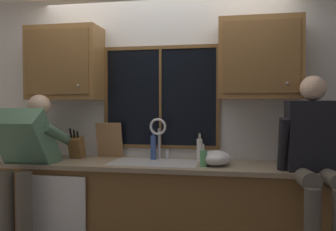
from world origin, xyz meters
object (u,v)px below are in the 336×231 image
(knife_block, at_px, (77,147))
(bottle_tall_clear, at_px, (153,147))
(cutting_board, at_px, (109,140))
(bottle_green_glass, at_px, (200,149))
(person_sitting_on_counter, at_px, (315,150))
(soap_dispenser, at_px, (203,158))
(mixing_bowl, at_px, (215,158))
(person_standing, at_px, (25,160))

(knife_block, bearing_deg, bottle_tall_clear, 4.84)
(cutting_board, bearing_deg, bottle_green_glass, -1.21)
(knife_block, xyz_separation_m, bottle_tall_clear, (0.76, 0.06, 0.02))
(person_sitting_on_counter, distance_m, soap_dispenser, 0.89)
(soap_dispenser, xyz_separation_m, bottle_green_glass, (-0.06, 0.33, 0.04))
(knife_block, xyz_separation_m, mixing_bowl, (1.37, -0.15, -0.05))
(mixing_bowl, bearing_deg, person_standing, -171.08)
(knife_block, relative_size, cutting_board, 0.90)
(cutting_board, xyz_separation_m, soap_dispenser, (0.97, -0.35, -0.10))
(soap_dispenser, bearing_deg, person_sitting_on_counter, -8.60)
(person_sitting_on_counter, distance_m, bottle_green_glass, 1.04)
(person_standing, bearing_deg, bottle_green_glass, 18.44)
(person_sitting_on_counter, distance_m, bottle_tall_clear, 1.45)
(soap_dispenser, bearing_deg, mixing_bowl, 43.39)
(knife_block, height_order, bottle_tall_clear, knife_block)
(person_sitting_on_counter, xyz_separation_m, knife_block, (-2.14, 0.37, -0.08))
(cutting_board, height_order, bottle_tall_clear, cutting_board)
(person_sitting_on_counter, height_order, mixing_bowl, person_sitting_on_counter)
(person_standing, xyz_separation_m, cutting_board, (0.59, 0.52, 0.14))
(bottle_tall_clear, bearing_deg, knife_block, -175.16)
(person_standing, bearing_deg, soap_dispenser, 6.16)
(bottle_green_glass, xyz_separation_m, bottle_tall_clear, (-0.45, -0.03, 0.01))
(person_sitting_on_counter, distance_m, mixing_bowl, 0.81)
(knife_block, distance_m, bottle_tall_clear, 0.77)
(knife_block, distance_m, mixing_bowl, 1.38)
(person_standing, distance_m, soap_dispenser, 1.57)
(person_sitting_on_counter, bearing_deg, soap_dispenser, 171.40)
(mixing_bowl, height_order, soap_dispenser, soap_dispenser)
(person_standing, distance_m, bottle_green_glass, 1.59)
(mixing_bowl, height_order, bottle_green_glass, bottle_green_glass)
(soap_dispenser, relative_size, bottle_green_glass, 0.74)
(bottle_green_glass, distance_m, bottle_tall_clear, 0.45)
(bottle_tall_clear, bearing_deg, mixing_bowl, -19.52)
(person_standing, height_order, mixing_bowl, person_standing)
(soap_dispenser, relative_size, bottle_tall_clear, 0.66)
(person_standing, distance_m, mixing_bowl, 1.68)
(person_standing, xyz_separation_m, knife_block, (0.29, 0.41, 0.07))
(knife_block, relative_size, bottle_tall_clear, 1.07)
(person_standing, relative_size, cutting_board, 4.32)
(knife_block, bearing_deg, person_standing, -125.53)
(mixing_bowl, height_order, bottle_tall_clear, bottle_tall_clear)
(person_standing, height_order, cutting_board, person_standing)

